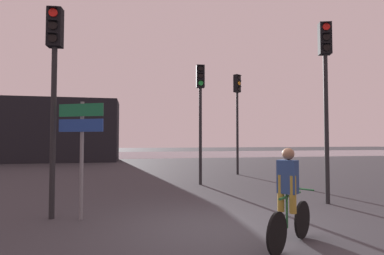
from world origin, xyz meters
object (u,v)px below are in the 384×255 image
(traffic_light_near_left, at_px, (54,72))
(traffic_light_far_right, at_px, (237,106))
(direction_sign_post, at_px, (81,138))
(cyclist, at_px, (289,197))
(traffic_light_near_right, at_px, (326,78))
(distant_building, at_px, (18,130))
(traffic_light_center, at_px, (200,102))

(traffic_light_near_left, bearing_deg, traffic_light_far_right, -128.19)
(direction_sign_post, xyz_separation_m, cyclist, (3.63, -2.43, -0.97))
(cyclist, bearing_deg, traffic_light_near_left, -160.30)
(traffic_light_far_right, relative_size, traffic_light_near_right, 1.01)
(distant_building, distance_m, cyclist, 24.25)
(traffic_light_near_right, height_order, direction_sign_post, traffic_light_near_right)
(distant_building, xyz_separation_m, traffic_light_near_left, (7.11, -18.69, 0.80))
(distant_building, distance_m, direction_sign_post, 20.46)
(traffic_light_near_left, height_order, direction_sign_post, traffic_light_near_left)
(cyclist, bearing_deg, distant_building, 169.68)
(traffic_light_far_right, distance_m, traffic_light_center, 3.93)
(traffic_light_near_right, relative_size, direction_sign_post, 1.94)
(traffic_light_near_right, bearing_deg, traffic_light_far_right, -72.67)
(traffic_light_far_right, bearing_deg, traffic_light_near_left, 15.25)
(direction_sign_post, distance_m, cyclist, 4.48)
(traffic_light_near_left, xyz_separation_m, traffic_light_near_right, (7.03, 0.19, 0.18))
(distant_building, height_order, traffic_light_near_left, distant_building)
(traffic_light_far_right, xyz_separation_m, traffic_light_near_right, (0.04, -7.02, -0.02))
(distant_building, distance_m, traffic_light_near_left, 20.01)
(distant_building, bearing_deg, cyclist, -61.94)
(distant_building, relative_size, traffic_light_near_right, 3.05)
(traffic_light_near_left, relative_size, direction_sign_post, 1.83)
(traffic_light_center, height_order, traffic_light_near_right, traffic_light_near_right)
(traffic_light_far_right, height_order, cyclist, traffic_light_far_right)
(traffic_light_center, height_order, traffic_light_near_left, traffic_light_near_left)
(distant_building, xyz_separation_m, cyclist, (11.38, -21.35, -1.67))
(traffic_light_near_right, distance_m, cyclist, 4.77)
(traffic_light_near_right, bearing_deg, cyclist, 62.90)
(traffic_light_center, xyz_separation_m, traffic_light_near_left, (-4.38, -4.27, 0.03))
(cyclist, bearing_deg, traffic_light_near_right, 97.55)
(traffic_light_far_right, bearing_deg, distant_building, -69.81)
(direction_sign_post, bearing_deg, distant_building, -42.16)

